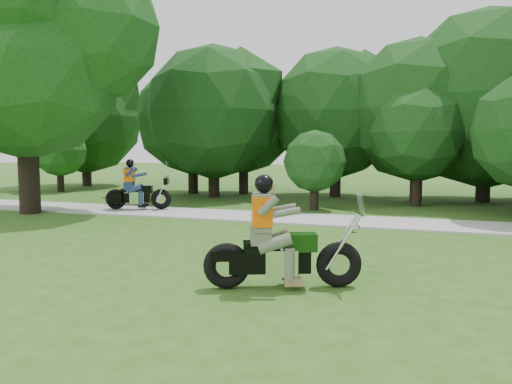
# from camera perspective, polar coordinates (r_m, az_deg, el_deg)

# --- Properties ---
(ground) EXTENTS (100.00, 100.00, 0.00)m
(ground) POSITION_cam_1_polar(r_m,az_deg,el_deg) (7.63, 1.51, -12.23)
(ground) COLOR #2B5017
(ground) RESTS_ON ground
(walkway) EXTENTS (60.00, 2.20, 0.06)m
(walkway) POSITION_cam_1_polar(r_m,az_deg,el_deg) (15.28, 10.42, -3.28)
(walkway) COLOR #A7A7A2
(walkway) RESTS_ON ground
(tree_line) EXTENTS (41.05, 11.61, 7.77)m
(tree_line) POSITION_cam_1_polar(r_m,az_deg,el_deg) (21.49, 19.24, 8.64)
(tree_line) COLOR black
(tree_line) RESTS_ON ground
(big_tree_west) EXTENTS (8.64, 6.56, 9.96)m
(big_tree_west) POSITION_cam_1_polar(r_m,az_deg,el_deg) (19.05, -24.40, 15.34)
(big_tree_west) COLOR black
(big_tree_west) RESTS_ON ground
(chopper_motorcycle) EXTENTS (2.51, 1.35, 1.85)m
(chopper_motorcycle) POSITION_cam_1_polar(r_m,az_deg,el_deg) (8.08, 2.23, -6.25)
(chopper_motorcycle) COLOR black
(chopper_motorcycle) RESTS_ON ground
(touring_motorcycle) EXTENTS (2.24, 1.24, 1.76)m
(touring_motorcycle) POSITION_cam_1_polar(r_m,az_deg,el_deg) (17.96, -13.75, 0.10)
(touring_motorcycle) COLOR black
(touring_motorcycle) RESTS_ON walkway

